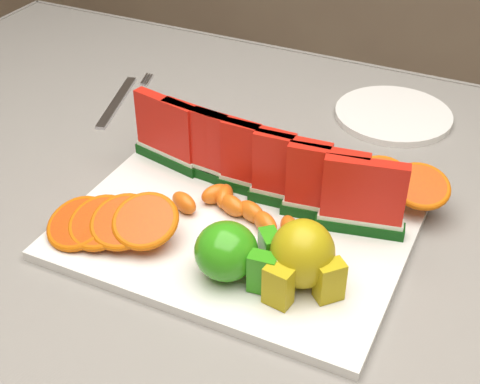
# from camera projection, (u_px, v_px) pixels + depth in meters

# --- Properties ---
(table) EXTENTS (1.40, 0.90, 0.75)m
(table) POSITION_uv_depth(u_px,v_px,m) (257.00, 291.00, 0.88)
(table) COLOR #492916
(table) RESTS_ON ground
(tablecloth) EXTENTS (1.53, 1.03, 0.20)m
(tablecloth) POSITION_uv_depth(u_px,v_px,m) (258.00, 255.00, 0.84)
(tablecloth) COLOR slate
(tablecloth) RESTS_ON table
(platter) EXTENTS (0.40, 0.30, 0.01)m
(platter) POSITION_uv_depth(u_px,v_px,m) (236.00, 229.00, 0.81)
(platter) COLOR silver
(platter) RESTS_ON tablecloth
(apple_cluster) EXTENTS (0.11, 0.09, 0.06)m
(apple_cluster) POSITION_uv_depth(u_px,v_px,m) (233.00, 253.00, 0.71)
(apple_cluster) COLOR #38910F
(apple_cluster) RESTS_ON platter
(pear_cluster) EXTENTS (0.09, 0.09, 0.08)m
(pear_cluster) POSITION_uv_depth(u_px,v_px,m) (303.00, 257.00, 0.70)
(pear_cluster) COLOR #A26118
(pear_cluster) RESTS_ON platter
(side_plate) EXTENTS (0.22, 0.22, 0.01)m
(side_plate) POSITION_uv_depth(u_px,v_px,m) (393.00, 115.00, 1.04)
(side_plate) COLOR silver
(side_plate) RESTS_ON tablecloth
(fork) EXTENTS (0.06, 0.19, 0.00)m
(fork) POSITION_uv_depth(u_px,v_px,m) (120.00, 100.00, 1.08)
(fork) COLOR silver
(fork) RESTS_ON tablecloth
(watermelon_row) EXTENTS (0.39, 0.07, 0.10)m
(watermelon_row) POSITION_uv_depth(u_px,v_px,m) (257.00, 164.00, 0.83)
(watermelon_row) COLOR #153A10
(watermelon_row) RESTS_ON platter
(orange_fan_front) EXTENTS (0.17, 0.11, 0.05)m
(orange_fan_front) POSITION_uv_depth(u_px,v_px,m) (111.00, 222.00, 0.77)
(orange_fan_front) COLOR #C63800
(orange_fan_front) RESTS_ON platter
(orange_fan_back) EXTENTS (0.38, 0.10, 0.05)m
(orange_fan_back) POSITION_uv_depth(u_px,v_px,m) (309.00, 164.00, 0.87)
(orange_fan_back) COLOR #C63800
(orange_fan_back) RESTS_ON platter
(tangerine_segments) EXTENTS (0.18, 0.07, 0.03)m
(tangerine_segments) POSITION_uv_depth(u_px,v_px,m) (237.00, 208.00, 0.81)
(tangerine_segments) COLOR #EC5B10
(tangerine_segments) RESTS_ON platter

